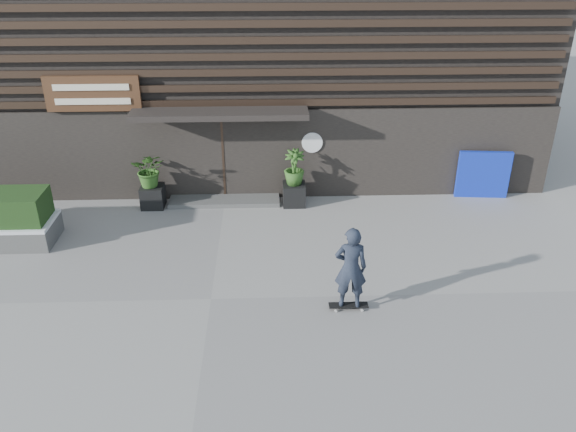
{
  "coord_description": "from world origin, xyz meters",
  "views": [
    {
      "loc": [
        1.21,
        -9.8,
        6.83
      ],
      "look_at": [
        1.63,
        1.52,
        1.1
      ],
      "focal_mm": 36.06,
      "sensor_mm": 36.0,
      "label": 1
    }
  ],
  "objects_px": {
    "planter_pot_right": "(294,194)",
    "skateboarder": "(351,268)",
    "planter_pot_left": "(153,196)",
    "blue_tarp": "(483,175)"
  },
  "relations": [
    {
      "from": "planter_pot_right",
      "to": "skateboarder",
      "type": "height_order",
      "value": "skateboarder"
    },
    {
      "from": "planter_pot_left",
      "to": "skateboarder",
      "type": "relative_size",
      "value": 0.33
    },
    {
      "from": "blue_tarp",
      "to": "skateboarder",
      "type": "bearing_deg",
      "value": -125.42
    },
    {
      "from": "planter_pot_right",
      "to": "blue_tarp",
      "type": "bearing_deg",
      "value": 3.28
    },
    {
      "from": "blue_tarp",
      "to": "skateboarder",
      "type": "height_order",
      "value": "skateboarder"
    },
    {
      "from": "planter_pot_left",
      "to": "planter_pot_right",
      "type": "height_order",
      "value": "same"
    },
    {
      "from": "blue_tarp",
      "to": "skateboarder",
      "type": "xyz_separation_m",
      "value": [
        -4.37,
        -5.13,
        0.28
      ]
    },
    {
      "from": "planter_pot_left",
      "to": "blue_tarp",
      "type": "distance_m",
      "value": 9.04
    },
    {
      "from": "planter_pot_left",
      "to": "planter_pot_right",
      "type": "relative_size",
      "value": 1.0
    },
    {
      "from": "planter_pot_left",
      "to": "planter_pot_right",
      "type": "xyz_separation_m",
      "value": [
        3.8,
        0.0,
        0.0
      ]
    }
  ]
}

